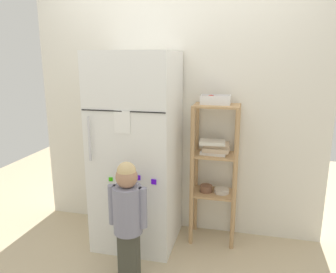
{
  "coord_description": "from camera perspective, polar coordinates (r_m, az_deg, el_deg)",
  "views": [
    {
      "loc": [
        0.63,
        -2.59,
        1.65
      ],
      "look_at": [
        0.0,
        0.02,
        1.0
      ],
      "focal_mm": 34.69,
      "sensor_mm": 36.0,
      "label": 1
    }
  ],
  "objects": [
    {
      "name": "kitchen_wall_back",
      "position": [
        3.07,
        1.42,
        3.3
      ],
      "size": [
        2.74,
        0.03,
        2.21
      ],
      "primitive_type": "cube",
      "color": "silver",
      "rests_on": "ground"
    },
    {
      "name": "fruit_bin",
      "position": [
        2.82,
        8.01,
        6.3
      ],
      "size": [
        0.25,
        0.15,
        0.08
      ],
      "color": "white",
      "rests_on": "pantry_shelf_unit"
    },
    {
      "name": "ground_plane",
      "position": [
        3.13,
        -0.17,
        -18.25
      ],
      "size": [
        6.0,
        6.0,
        0.0
      ],
      "primitive_type": "plane",
      "color": "tan"
    },
    {
      "name": "pantry_shelf_unit",
      "position": [
        2.93,
        8.19,
        -4.51
      ],
      "size": [
        0.4,
        0.29,
        1.27
      ],
      "color": "tan",
      "rests_on": "ground"
    },
    {
      "name": "refrigerator",
      "position": [
        2.87,
        -5.49,
        -2.58
      ],
      "size": [
        0.69,
        0.66,
        1.71
      ],
      "color": "white",
      "rests_on": "ground"
    },
    {
      "name": "child_standing",
      "position": [
        2.48,
        -7.09,
        -12.57
      ],
      "size": [
        0.3,
        0.22,
        0.93
      ],
      "color": "#444439",
      "rests_on": "ground"
    }
  ]
}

